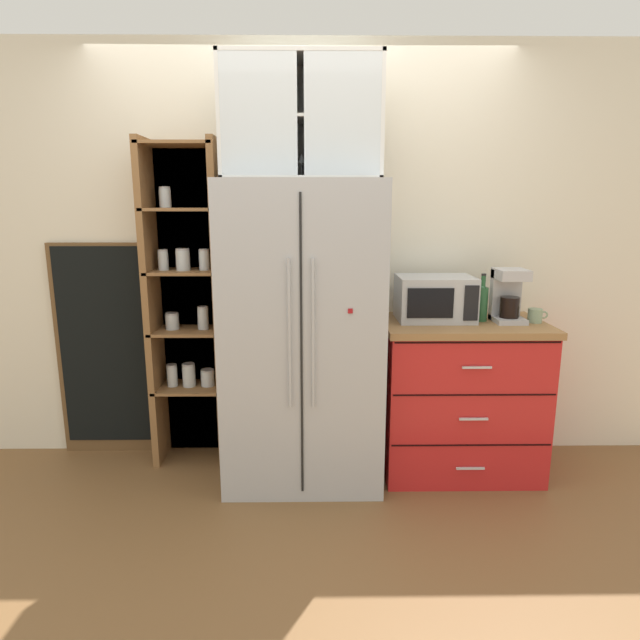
{
  "coord_description": "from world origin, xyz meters",
  "views": [
    {
      "loc": [
        0.06,
        -2.99,
        1.6
      ],
      "look_at": [
        0.1,
        0.01,
        0.95
      ],
      "focal_mm": 30.0,
      "sensor_mm": 36.0,
      "label": 1
    }
  ],
  "objects_px": {
    "microwave": "(435,298)",
    "coffee_maker": "(508,295)",
    "bottle_amber": "(467,306)",
    "chalkboard_menu": "(104,350)",
    "mug_sage": "(535,316)",
    "mug_navy": "(466,315)",
    "bottle_green": "(482,300)",
    "refrigerator": "(303,335)"
  },
  "relations": [
    {
      "from": "microwave",
      "to": "coffee_maker",
      "type": "distance_m",
      "value": 0.42
    },
    {
      "from": "microwave",
      "to": "coffee_maker",
      "type": "bearing_deg",
      "value": -5.74
    },
    {
      "from": "coffee_maker",
      "to": "bottle_amber",
      "type": "height_order",
      "value": "coffee_maker"
    },
    {
      "from": "coffee_maker",
      "to": "chalkboard_menu",
      "type": "bearing_deg",
      "value": 174.01
    },
    {
      "from": "microwave",
      "to": "mug_sage",
      "type": "xyz_separation_m",
      "value": [
        0.57,
        -0.08,
        -0.09
      ]
    },
    {
      "from": "coffee_maker",
      "to": "mug_navy",
      "type": "distance_m",
      "value": 0.28
    },
    {
      "from": "bottle_green",
      "to": "coffee_maker",
      "type": "bearing_deg",
      "value": -1.85
    },
    {
      "from": "refrigerator",
      "to": "microwave",
      "type": "xyz_separation_m",
      "value": [
        0.78,
        0.1,
        0.2
      ]
    },
    {
      "from": "microwave",
      "to": "mug_navy",
      "type": "height_order",
      "value": "microwave"
    },
    {
      "from": "chalkboard_menu",
      "to": "microwave",
      "type": "bearing_deg",
      "value": -6.03
    },
    {
      "from": "coffee_maker",
      "to": "chalkboard_menu",
      "type": "height_order",
      "value": "chalkboard_menu"
    },
    {
      "from": "mug_sage",
      "to": "chalkboard_menu",
      "type": "height_order",
      "value": "chalkboard_menu"
    },
    {
      "from": "microwave",
      "to": "bottle_amber",
      "type": "relative_size",
      "value": 1.82
    },
    {
      "from": "mug_sage",
      "to": "bottle_green",
      "type": "bearing_deg",
      "value": 171.74
    },
    {
      "from": "refrigerator",
      "to": "coffee_maker",
      "type": "xyz_separation_m",
      "value": [
        1.2,
        0.06,
        0.22
      ]
    },
    {
      "from": "refrigerator",
      "to": "mug_sage",
      "type": "bearing_deg",
      "value": 0.75
    },
    {
      "from": "bottle_green",
      "to": "chalkboard_menu",
      "type": "relative_size",
      "value": 0.2
    },
    {
      "from": "refrigerator",
      "to": "bottle_amber",
      "type": "relative_size",
      "value": 7.18
    },
    {
      "from": "chalkboard_menu",
      "to": "bottle_green",
      "type": "bearing_deg",
      "value": -6.25
    },
    {
      "from": "refrigerator",
      "to": "coffee_maker",
      "type": "height_order",
      "value": "refrigerator"
    },
    {
      "from": "microwave",
      "to": "chalkboard_menu",
      "type": "xyz_separation_m",
      "value": [
        -2.06,
        0.22,
        -0.37
      ]
    },
    {
      "from": "coffee_maker",
      "to": "microwave",
      "type": "bearing_deg",
      "value": 174.26
    },
    {
      "from": "microwave",
      "to": "bottle_green",
      "type": "bearing_deg",
      "value": -7.85
    },
    {
      "from": "coffee_maker",
      "to": "mug_sage",
      "type": "xyz_separation_m",
      "value": [
        0.15,
        -0.04,
        -0.11
      ]
    },
    {
      "from": "bottle_green",
      "to": "mug_sage",
      "type": "bearing_deg",
      "value": -8.26
    },
    {
      "from": "chalkboard_menu",
      "to": "refrigerator",
      "type": "bearing_deg",
      "value": -13.9
    },
    {
      "from": "refrigerator",
      "to": "mug_navy",
      "type": "relative_size",
      "value": 14.29
    },
    {
      "from": "mug_sage",
      "to": "bottle_green",
      "type": "distance_m",
      "value": 0.32
    },
    {
      "from": "chalkboard_menu",
      "to": "coffee_maker",
      "type": "bearing_deg",
      "value": -5.99
    },
    {
      "from": "bottle_amber",
      "to": "coffee_maker",
      "type": "bearing_deg",
      "value": 12.35
    },
    {
      "from": "microwave",
      "to": "chalkboard_menu",
      "type": "height_order",
      "value": "chalkboard_menu"
    },
    {
      "from": "chalkboard_menu",
      "to": "mug_sage",
      "type": "bearing_deg",
      "value": -6.48
    },
    {
      "from": "mug_sage",
      "to": "chalkboard_menu",
      "type": "distance_m",
      "value": 2.66
    },
    {
      "from": "coffee_maker",
      "to": "bottle_amber",
      "type": "bearing_deg",
      "value": -167.65
    },
    {
      "from": "coffee_maker",
      "to": "bottle_amber",
      "type": "distance_m",
      "value": 0.26
    },
    {
      "from": "bottle_amber",
      "to": "mug_navy",
      "type": "bearing_deg",
      "value": 75.05
    },
    {
      "from": "mug_navy",
      "to": "refrigerator",
      "type": "bearing_deg",
      "value": -179.53
    },
    {
      "from": "microwave",
      "to": "mug_navy",
      "type": "bearing_deg",
      "value": -28.54
    },
    {
      "from": "bottle_amber",
      "to": "chalkboard_menu",
      "type": "bearing_deg",
      "value": 171.94
    },
    {
      "from": "coffee_maker",
      "to": "bottle_amber",
      "type": "relative_size",
      "value": 1.29
    },
    {
      "from": "mug_navy",
      "to": "bottle_amber",
      "type": "relative_size",
      "value": 0.5
    },
    {
      "from": "mug_navy",
      "to": "chalkboard_menu",
      "type": "height_order",
      "value": "chalkboard_menu"
    }
  ]
}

